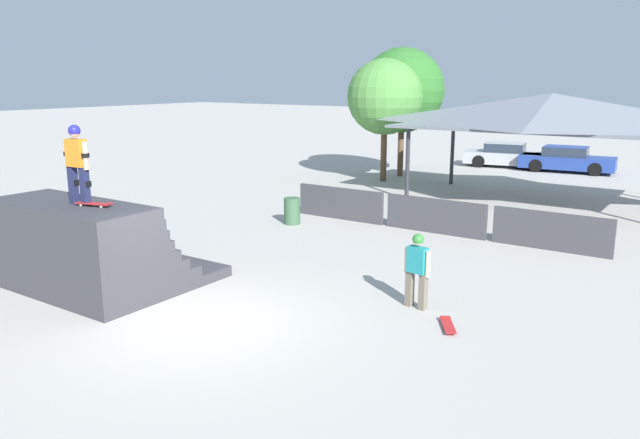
{
  "coord_description": "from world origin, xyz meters",
  "views": [
    {
      "loc": [
        8.26,
        -7.95,
        4.6
      ],
      "look_at": [
        -0.46,
        4.75,
        1.09
      ],
      "focal_mm": 35.0,
      "sensor_mm": 36.0,
      "label": 1
    }
  ],
  "objects_px": {
    "skateboard_on_deck": "(95,204)",
    "skateboard_on_ground": "(448,325)",
    "trash_bin": "(292,211)",
    "tree_beside_pavilion": "(402,90)",
    "tree_far_back": "(385,97)",
    "parked_car_blue": "(567,160)",
    "skater_on_deck": "(77,159)",
    "bystander_walking": "(417,265)",
    "parked_car_silver": "(506,155)"
  },
  "relations": [
    {
      "from": "skateboard_on_ground",
      "to": "tree_far_back",
      "type": "bearing_deg",
      "value": 1.16
    },
    {
      "from": "skateboard_on_deck",
      "to": "skateboard_on_ground",
      "type": "xyz_separation_m",
      "value": [
        6.81,
        2.63,
        -1.99
      ]
    },
    {
      "from": "parked_car_silver",
      "to": "skater_on_deck",
      "type": "bearing_deg",
      "value": -102.09
    },
    {
      "from": "skateboard_on_ground",
      "to": "parked_car_blue",
      "type": "bearing_deg",
      "value": -23.69
    },
    {
      "from": "parked_car_silver",
      "to": "skateboard_on_ground",
      "type": "bearing_deg",
      "value": -84.04
    },
    {
      "from": "skater_on_deck",
      "to": "tree_beside_pavilion",
      "type": "relative_size",
      "value": 0.28
    },
    {
      "from": "skateboard_on_deck",
      "to": "parked_car_silver",
      "type": "bearing_deg",
      "value": 73.26
    },
    {
      "from": "bystander_walking",
      "to": "tree_far_back",
      "type": "xyz_separation_m",
      "value": [
        -8.34,
        13.77,
        2.85
      ]
    },
    {
      "from": "skateboard_on_ground",
      "to": "trash_bin",
      "type": "xyz_separation_m",
      "value": [
        -7.57,
        5.18,
        0.37
      ]
    },
    {
      "from": "trash_bin",
      "to": "parked_car_silver",
      "type": "relative_size",
      "value": 0.19
    },
    {
      "from": "skater_on_deck",
      "to": "tree_far_back",
      "type": "xyz_separation_m",
      "value": [
        -2.06,
        17.05,
        0.81
      ]
    },
    {
      "from": "parked_car_blue",
      "to": "tree_far_back",
      "type": "bearing_deg",
      "value": -135.02
    },
    {
      "from": "skateboard_on_deck",
      "to": "bystander_walking",
      "type": "distance_m",
      "value": 6.78
    },
    {
      "from": "skateboard_on_deck",
      "to": "parked_car_blue",
      "type": "bearing_deg",
      "value": 66.18
    },
    {
      "from": "skateboard_on_ground",
      "to": "skateboard_on_deck",
      "type": "bearing_deg",
      "value": 79.39
    },
    {
      "from": "skateboard_on_ground",
      "to": "parked_car_blue",
      "type": "xyz_separation_m",
      "value": [
        -3.11,
        22.04,
        0.54
      ]
    },
    {
      "from": "tree_beside_pavilion",
      "to": "parked_car_silver",
      "type": "bearing_deg",
      "value": 62.03
    },
    {
      "from": "bystander_walking",
      "to": "skateboard_on_ground",
      "type": "bearing_deg",
      "value": 156.18
    },
    {
      "from": "tree_far_back",
      "to": "parked_car_silver",
      "type": "height_order",
      "value": "tree_far_back"
    },
    {
      "from": "skateboard_on_ground",
      "to": "parked_car_silver",
      "type": "height_order",
      "value": "parked_car_silver"
    },
    {
      "from": "skateboard_on_deck",
      "to": "bystander_walking",
      "type": "xyz_separation_m",
      "value": [
        5.85,
        3.24,
        -1.13
      ]
    },
    {
      "from": "bystander_walking",
      "to": "skateboard_on_ground",
      "type": "relative_size",
      "value": 1.96
    },
    {
      "from": "skater_on_deck",
      "to": "trash_bin",
      "type": "relative_size",
      "value": 1.97
    },
    {
      "from": "bystander_walking",
      "to": "trash_bin",
      "type": "relative_size",
      "value": 1.84
    },
    {
      "from": "tree_beside_pavilion",
      "to": "parked_car_silver",
      "type": "xyz_separation_m",
      "value": [
        3.17,
        5.96,
        -3.42
      ]
    },
    {
      "from": "bystander_walking",
      "to": "trash_bin",
      "type": "distance_m",
      "value": 8.05
    },
    {
      "from": "skateboard_on_deck",
      "to": "tree_far_back",
      "type": "xyz_separation_m",
      "value": [
        -2.49,
        17.01,
        1.72
      ]
    },
    {
      "from": "bystander_walking",
      "to": "skateboard_on_ground",
      "type": "distance_m",
      "value": 1.43
    },
    {
      "from": "trash_bin",
      "to": "parked_car_silver",
      "type": "distance_m",
      "value": 16.99
    },
    {
      "from": "tree_beside_pavilion",
      "to": "tree_far_back",
      "type": "relative_size",
      "value": 1.1
    },
    {
      "from": "tree_beside_pavilion",
      "to": "skateboard_on_deck",
      "type": "bearing_deg",
      "value": -82.28
    },
    {
      "from": "bystander_walking",
      "to": "parked_car_silver",
      "type": "distance_m",
      "value": 22.13
    },
    {
      "from": "parked_car_blue",
      "to": "skater_on_deck",
      "type": "bearing_deg",
      "value": -105.55
    },
    {
      "from": "skateboard_on_deck",
      "to": "parked_car_silver",
      "type": "xyz_separation_m",
      "value": [
        0.62,
        24.74,
        -1.44
      ]
    },
    {
      "from": "tree_beside_pavilion",
      "to": "parked_car_silver",
      "type": "relative_size",
      "value": 1.34
    },
    {
      "from": "tree_beside_pavilion",
      "to": "tree_far_back",
      "type": "xyz_separation_m",
      "value": [
        0.05,
        -1.77,
        -0.26
      ]
    },
    {
      "from": "skateboard_on_deck",
      "to": "tree_far_back",
      "type": "bearing_deg",
      "value": 83.03
    },
    {
      "from": "skateboard_on_deck",
      "to": "trash_bin",
      "type": "bearing_deg",
      "value": 80.28
    },
    {
      "from": "tree_beside_pavilion",
      "to": "trash_bin",
      "type": "bearing_deg",
      "value": -80.77
    },
    {
      "from": "skateboard_on_deck",
      "to": "bystander_walking",
      "type": "bearing_deg",
      "value": 13.68
    },
    {
      "from": "bystander_walking",
      "to": "tree_beside_pavilion",
      "type": "height_order",
      "value": "tree_beside_pavilion"
    },
    {
      "from": "skater_on_deck",
      "to": "bystander_walking",
      "type": "bearing_deg",
      "value": 22.53
    },
    {
      "from": "skater_on_deck",
      "to": "tree_beside_pavilion",
      "type": "bearing_deg",
      "value": 91.39
    },
    {
      "from": "trash_bin",
      "to": "skateboard_on_ground",
      "type": "bearing_deg",
      "value": -34.38
    },
    {
      "from": "skateboard_on_deck",
      "to": "trash_bin",
      "type": "distance_m",
      "value": 8.01
    },
    {
      "from": "skateboard_on_ground",
      "to": "tree_beside_pavilion",
      "type": "height_order",
      "value": "tree_beside_pavilion"
    },
    {
      "from": "skateboard_on_ground",
      "to": "trash_bin",
      "type": "distance_m",
      "value": 9.18
    },
    {
      "from": "skater_on_deck",
      "to": "skateboard_on_ground",
      "type": "distance_m",
      "value": 8.24
    },
    {
      "from": "skateboard_on_ground",
      "to": "tree_beside_pavilion",
      "type": "bearing_deg",
      "value": -1.65
    },
    {
      "from": "skater_on_deck",
      "to": "skateboard_on_deck",
      "type": "xyz_separation_m",
      "value": [
        0.43,
        0.04,
        -0.9
      ]
    }
  ]
}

